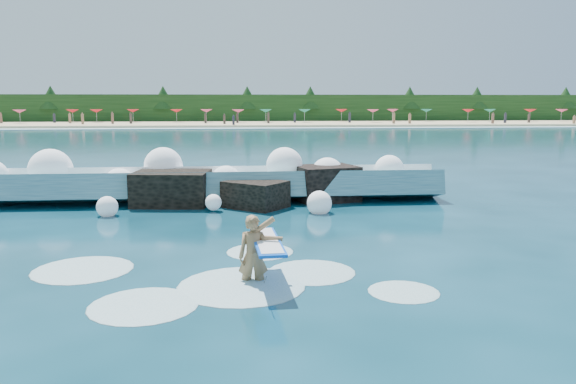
{
  "coord_description": "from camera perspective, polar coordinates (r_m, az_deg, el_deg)",
  "views": [
    {
      "loc": [
        0.1,
        -13.38,
        3.68
      ],
      "look_at": [
        1.5,
        2.0,
        1.2
      ],
      "focal_mm": 35.0,
      "sensor_mm": 36.0,
      "label": 1
    }
  ],
  "objects": [
    {
      "name": "surf_foam",
      "position": [
        11.99,
        -7.62,
        -8.83
      ],
      "size": [
        8.48,
        5.39,
        0.13
      ],
      "color": "silver",
      "rests_on": "ground"
    },
    {
      "name": "rock_cluster",
      "position": [
        20.59,
        -4.45,
        0.18
      ],
      "size": [
        8.42,
        3.57,
        1.54
      ],
      "color": "black",
      "rests_on": "ground"
    },
    {
      "name": "wet_band",
      "position": [
        80.46,
        -5.29,
        6.49
      ],
      "size": [
        140.0,
        5.0,
        0.08
      ],
      "primitive_type": "cube",
      "color": "silver",
      "rests_on": "ground"
    },
    {
      "name": "beachgoers",
      "position": [
        89.14,
        -4.79,
        7.45
      ],
      "size": [
        107.7,
        13.54,
        1.93
      ],
      "color": "#3F332D",
      "rests_on": "ground"
    },
    {
      "name": "beach",
      "position": [
        91.45,
        -5.29,
        6.9
      ],
      "size": [
        140.0,
        20.0,
        0.4
      ],
      "primitive_type": "cube",
      "color": "tan",
      "rests_on": "ground"
    },
    {
      "name": "surfer_with_board",
      "position": [
        11.54,
        -3.22,
        -6.21
      ],
      "size": [
        0.93,
        2.89,
        1.71
      ],
      "color": "olive",
      "rests_on": "ground"
    },
    {
      "name": "ground",
      "position": [
        13.88,
        -5.46,
        -6.3
      ],
      "size": [
        200.0,
        200.0,
        0.0
      ],
      "primitive_type": "plane",
      "color": "#062B37",
      "rests_on": "ground"
    },
    {
      "name": "wave_spray",
      "position": [
        21.5,
        -10.43,
        1.88
      ],
      "size": [
        15.85,
        4.77,
        2.08
      ],
      "color": "white",
      "rests_on": "ground"
    },
    {
      "name": "treeline",
      "position": [
        101.39,
        -5.3,
        8.41
      ],
      "size": [
        140.0,
        4.0,
        5.0
      ],
      "primitive_type": "cube",
      "color": "black",
      "rests_on": "ground"
    },
    {
      "name": "breaking_wave",
      "position": [
        21.58,
        -9.16,
        0.67
      ],
      "size": [
        18.28,
        2.84,
        1.58
      ],
      "color": "#326D7F",
      "rests_on": "ground"
    },
    {
      "name": "beach_umbrellas",
      "position": [
        93.49,
        -5.27,
        8.2
      ],
      "size": [
        111.31,
        6.57,
        0.5
      ],
      "color": "#D73F70",
      "rests_on": "ground"
    }
  ]
}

